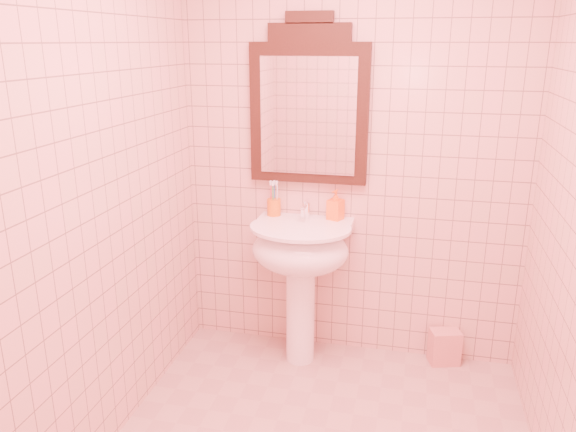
% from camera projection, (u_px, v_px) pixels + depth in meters
% --- Properties ---
extents(back_wall, '(2.00, 0.02, 2.50)m').
position_uv_depth(back_wall, '(353.00, 153.00, 3.23)').
color(back_wall, '#D0A691').
rests_on(back_wall, floor).
extents(pedestal_sink, '(0.58, 0.58, 0.86)m').
position_uv_depth(pedestal_sink, '(300.00, 259.00, 3.25)').
color(pedestal_sink, white).
rests_on(pedestal_sink, floor).
extents(faucet, '(0.04, 0.16, 0.11)m').
position_uv_depth(faucet, '(305.00, 210.00, 3.29)').
color(faucet, white).
rests_on(faucet, pedestal_sink).
extents(mirror, '(0.68, 0.06, 0.95)m').
position_uv_depth(mirror, '(309.00, 107.00, 3.18)').
color(mirror, black).
rests_on(mirror, back_wall).
extents(toothbrush_cup, '(0.08, 0.08, 0.19)m').
position_uv_depth(toothbrush_cup, '(274.00, 207.00, 3.36)').
color(toothbrush_cup, orange).
rests_on(toothbrush_cup, pedestal_sink).
extents(soap_dispenser, '(0.11, 0.11, 0.18)m').
position_uv_depth(soap_dispenser, '(336.00, 205.00, 3.28)').
color(soap_dispenser, orange).
rests_on(soap_dispenser, pedestal_sink).
extents(towel, '(0.20, 0.16, 0.21)m').
position_uv_depth(towel, '(444.00, 347.00, 3.38)').
color(towel, '#DE8982').
rests_on(towel, floor).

